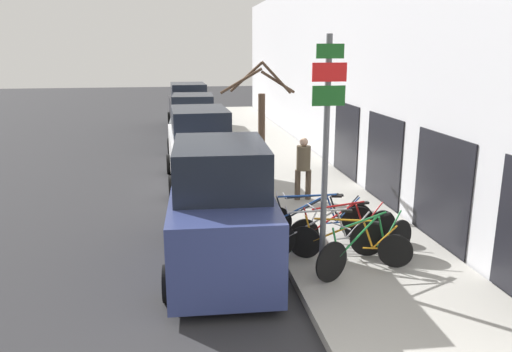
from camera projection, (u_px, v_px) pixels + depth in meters
ground_plane at (208, 183)px, 14.95m from camera, size 80.00×80.00×0.00m
sidewalk_curb at (275, 158)px, 18.01m from camera, size 3.20×32.00×0.15m
building_facade at (325, 69)px, 17.41m from camera, size 0.23×32.00×6.50m
signpost at (326, 147)px, 8.03m from camera, size 0.55×0.12×3.99m
bicycle_0 at (367, 246)px, 8.73m from camera, size 2.20×1.19×0.96m
bicycle_1 at (349, 243)px, 8.96m from camera, size 2.04×0.94×0.84m
bicycle_2 at (323, 236)px, 9.22m from camera, size 2.36×0.46×0.94m
bicycle_3 at (343, 227)px, 9.74m from camera, size 2.31×0.52×0.88m
bicycle_4 at (313, 220)px, 10.02m from camera, size 2.50×0.59×0.98m
bicycle_5 at (317, 217)px, 10.29m from camera, size 2.36×0.44×0.89m
parked_car_0 at (221, 211)px, 9.06m from camera, size 2.11×4.35×2.34m
parked_car_1 at (200, 150)px, 14.67m from camera, size 2.05×4.57×2.26m
parked_car_2 at (194, 123)px, 20.25m from camera, size 2.13×4.24×2.15m
parked_car_3 at (189, 108)px, 25.21m from camera, size 2.18×4.84×2.25m
pedestrian_near at (303, 164)px, 12.63m from camera, size 0.42×0.36×1.61m
street_tree at (261, 130)px, 12.95m from camera, size 1.99×1.14×3.47m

